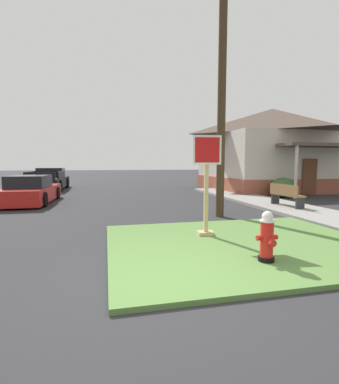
{
  "coord_description": "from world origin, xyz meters",
  "views": [
    {
      "loc": [
        -0.77,
        -3.73,
        1.75
      ],
      "look_at": [
        0.99,
        4.03,
        0.96
      ],
      "focal_mm": 26.22,
      "sensor_mm": 36.0,
      "label": 1
    }
  ],
  "objects_px": {
    "fire_hydrant": "(267,238)",
    "street_bench": "(286,194)",
    "stop_sign": "(206,188)",
    "utility_pole": "(223,39)",
    "parked_sedan_red": "(31,191)",
    "pickup_truck_black": "(49,181)",
    "manhole_cover": "(152,226)"
  },
  "relations": [
    {
      "from": "stop_sign",
      "to": "pickup_truck_black",
      "type": "bearing_deg",
      "value": 113.02
    },
    {
      "from": "fire_hydrant",
      "to": "pickup_truck_black",
      "type": "distance_m",
      "value": 17.4
    },
    {
      "from": "fire_hydrant",
      "to": "manhole_cover",
      "type": "bearing_deg",
      "value": 112.29
    },
    {
      "from": "stop_sign",
      "to": "utility_pole",
      "type": "height_order",
      "value": "utility_pole"
    },
    {
      "from": "fire_hydrant",
      "to": "utility_pole",
      "type": "xyz_separation_m",
      "value": [
        1.02,
        4.45,
        5.17
      ]
    },
    {
      "from": "fire_hydrant",
      "to": "stop_sign",
      "type": "relative_size",
      "value": 0.38
    },
    {
      "from": "manhole_cover",
      "to": "parked_sedan_red",
      "type": "xyz_separation_m",
      "value": [
        -4.53,
        5.82,
        0.53
      ]
    },
    {
      "from": "parked_sedan_red",
      "to": "stop_sign",
      "type": "bearing_deg",
      "value": -52.91
    },
    {
      "from": "fire_hydrant",
      "to": "stop_sign",
      "type": "height_order",
      "value": "stop_sign"
    },
    {
      "from": "parked_sedan_red",
      "to": "street_bench",
      "type": "bearing_deg",
      "value": -21.66
    },
    {
      "from": "pickup_truck_black",
      "to": "street_bench",
      "type": "height_order",
      "value": "pickup_truck_black"
    },
    {
      "from": "fire_hydrant",
      "to": "street_bench",
      "type": "xyz_separation_m",
      "value": [
        4.11,
        5.31,
        0.1
      ]
    },
    {
      "from": "parked_sedan_red",
      "to": "pickup_truck_black",
      "type": "relative_size",
      "value": 0.81
    },
    {
      "from": "fire_hydrant",
      "to": "street_bench",
      "type": "height_order",
      "value": "street_bench"
    },
    {
      "from": "stop_sign",
      "to": "utility_pole",
      "type": "distance_m",
      "value": 5.32
    },
    {
      "from": "stop_sign",
      "to": "street_bench",
      "type": "distance_m",
      "value": 5.66
    },
    {
      "from": "stop_sign",
      "to": "fire_hydrant",
      "type": "bearing_deg",
      "value": -78.54
    },
    {
      "from": "street_bench",
      "to": "utility_pole",
      "type": "bearing_deg",
      "value": -164.44
    },
    {
      "from": "fire_hydrant",
      "to": "parked_sedan_red",
      "type": "relative_size",
      "value": 0.2
    },
    {
      "from": "street_bench",
      "to": "stop_sign",
      "type": "bearing_deg",
      "value": -143.24
    },
    {
      "from": "parked_sedan_red",
      "to": "manhole_cover",
      "type": "bearing_deg",
      "value": -52.1
    },
    {
      "from": "parked_sedan_red",
      "to": "utility_pole",
      "type": "height_order",
      "value": "utility_pole"
    },
    {
      "from": "stop_sign",
      "to": "parked_sedan_red",
      "type": "distance_m",
      "value": 9.26
    },
    {
      "from": "fire_hydrant",
      "to": "street_bench",
      "type": "distance_m",
      "value": 6.71
    },
    {
      "from": "parked_sedan_red",
      "to": "street_bench",
      "type": "xyz_separation_m",
      "value": [
        10.07,
        -4.0,
        0.05
      ]
    },
    {
      "from": "street_bench",
      "to": "utility_pole",
      "type": "xyz_separation_m",
      "value": [
        -3.09,
        -0.86,
        5.07
      ]
    },
    {
      "from": "manhole_cover",
      "to": "utility_pole",
      "type": "bearing_deg",
      "value": 21.48
    },
    {
      "from": "manhole_cover",
      "to": "parked_sedan_red",
      "type": "distance_m",
      "value": 7.4
    },
    {
      "from": "utility_pole",
      "to": "manhole_cover",
      "type": "bearing_deg",
      "value": -158.52
    },
    {
      "from": "manhole_cover",
      "to": "pickup_truck_black",
      "type": "height_order",
      "value": "pickup_truck_black"
    },
    {
      "from": "stop_sign",
      "to": "pickup_truck_black",
      "type": "distance_m",
      "value": 15.47
    },
    {
      "from": "fire_hydrant",
      "to": "stop_sign",
      "type": "distance_m",
      "value": 2.1
    }
  ]
}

